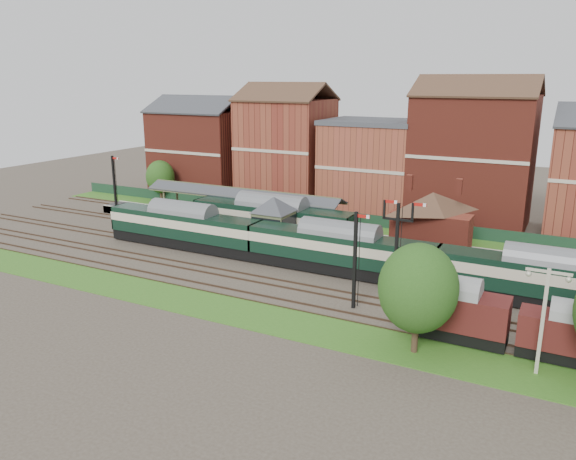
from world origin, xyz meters
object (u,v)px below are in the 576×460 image
at_px(semaphore_bracket, 397,242).
at_px(goods_van_a, 563,334).
at_px(dmu_train, 339,249).
at_px(signal_box, 274,223).
at_px(platform_railcar, 272,219).

relative_size(semaphore_bracket, goods_van_a, 1.48).
bearing_deg(dmu_train, signal_box, 159.79).
bearing_deg(semaphore_bracket, dmu_train, 158.07).
xyz_separation_m(semaphore_bracket, goods_van_a, (13.22, -6.50, -2.72)).
bearing_deg(platform_railcar, semaphore_bracket, -27.78).
xyz_separation_m(signal_box, semaphore_bracket, (15.04, -5.75, 1.44)).
distance_m(platform_railcar, goods_van_a, 34.05).
bearing_deg(signal_box, goods_van_a, -23.43).
relative_size(dmu_train, platform_railcar, 2.82).
relative_size(signal_box, dmu_train, 0.11).
xyz_separation_m(signal_box, goods_van_a, (28.26, -12.25, -1.28)).
relative_size(signal_box, semaphore_bracket, 0.73).
height_order(dmu_train, platform_railcar, platform_railcar).
bearing_deg(semaphore_bracket, platform_railcar, 152.22).
relative_size(semaphore_bracket, dmu_train, 0.15).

